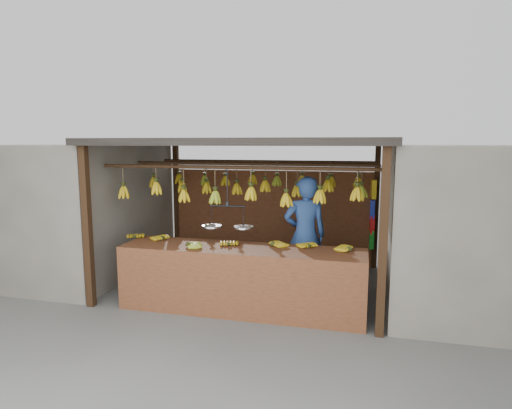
# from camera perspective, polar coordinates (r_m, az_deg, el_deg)

# --- Properties ---
(ground) EXTENTS (80.00, 80.00, 0.00)m
(ground) POSITION_cam_1_polar(r_m,az_deg,el_deg) (7.26, -0.58, -10.54)
(ground) COLOR #5B5B57
(stall) EXTENTS (4.30, 3.30, 2.40)m
(stall) POSITION_cam_1_polar(r_m,az_deg,el_deg) (7.20, 0.05, 5.32)
(stall) COLOR black
(stall) RESTS_ON ground
(neighbor_left) EXTENTS (3.00, 3.00, 2.30)m
(neighbor_left) POSITION_cam_1_polar(r_m,az_deg,el_deg) (8.61, -24.46, -0.43)
(neighbor_left) COLOR slate
(neighbor_left) RESTS_ON ground
(neighbor_right) EXTENTS (3.00, 3.00, 2.30)m
(neighbor_right) POSITION_cam_1_polar(r_m,az_deg,el_deg) (7.01, 29.23, -2.58)
(neighbor_right) COLOR slate
(neighbor_right) RESTS_ON ground
(counter) EXTENTS (3.54, 0.78, 0.96)m
(counter) POSITION_cam_1_polar(r_m,az_deg,el_deg) (5.89, -2.32, -7.86)
(counter) COLOR brown
(counter) RESTS_ON ground
(hanging_bananas) EXTENTS (3.62, 2.23, 0.39)m
(hanging_bananas) POSITION_cam_1_polar(r_m,az_deg,el_deg) (6.91, -0.66, 2.34)
(hanging_bananas) COLOR gold
(hanging_bananas) RESTS_ON ground
(balance_scale) EXTENTS (0.73, 0.31, 0.85)m
(balance_scale) POSITION_cam_1_polar(r_m,az_deg,el_deg) (6.05, -3.81, -2.56)
(balance_scale) COLOR black
(balance_scale) RESTS_ON ground
(vendor) EXTENTS (0.78, 0.64, 1.83)m
(vendor) POSITION_cam_1_polar(r_m,az_deg,el_deg) (6.70, 6.56, -4.06)
(vendor) COLOR #3359A5
(vendor) RESTS_ON ground
(bag_bundles) EXTENTS (0.08, 0.26, 1.26)m
(bag_bundles) POSITION_cam_1_polar(r_m,az_deg,el_deg) (8.11, 15.27, -1.40)
(bag_bundles) COLOR yellow
(bag_bundles) RESTS_ON ground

